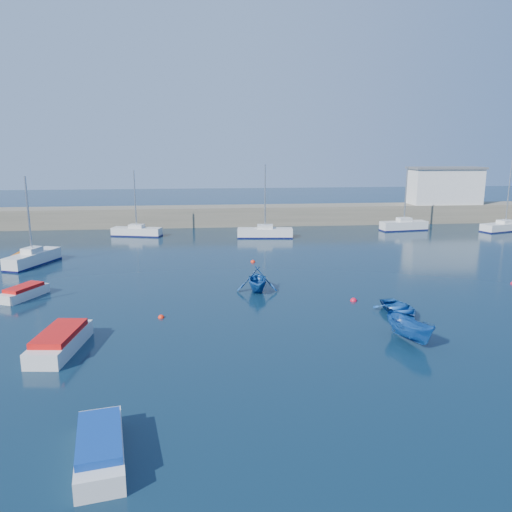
{
  "coord_description": "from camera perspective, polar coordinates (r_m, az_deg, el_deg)",
  "views": [
    {
      "loc": [
        -4.81,
        -23.22,
        10.65
      ],
      "look_at": [
        -0.43,
        17.97,
        1.6
      ],
      "focal_mm": 35.0,
      "sensor_mm": 36.0,
      "label": 1
    }
  ],
  "objects": [
    {
      "name": "back_wall",
      "position": [
        70.02,
        -2.08,
        4.64
      ],
      "size": [
        96.0,
        4.5,
        2.6
      ],
      "primitive_type": "cube",
      "color": "#716956",
      "rests_on": "ground"
    },
    {
      "name": "sailboat_3",
      "position": [
        50.41,
        -24.16,
        -0.21
      ],
      "size": [
        3.74,
        6.27,
        8.13
      ],
      "rotation": [
        0.0,
        0.0,
        -0.36
      ],
      "color": "silver",
      "rests_on": "ground"
    },
    {
      "name": "dinghy_right",
      "position": [
        29.43,
        17.21,
        -8.02
      ],
      "size": [
        2.33,
        3.85,
        1.39
      ],
      "primitive_type": "imported",
      "rotation": [
        0.0,
        0.0,
        0.29
      ],
      "color": "#154794",
      "rests_on": "ground"
    },
    {
      "name": "buoy_3",
      "position": [
        47.22,
        -0.35,
        -0.71
      ],
      "size": [
        0.44,
        0.44,
        0.44
      ],
      "primitive_type": "sphere",
      "color": "#FF260D",
      "rests_on": "ground"
    },
    {
      "name": "ground",
      "position": [
        26.0,
        5.25,
        -11.92
      ],
      "size": [
        220.0,
        220.0,
        0.0
      ],
      "primitive_type": "plane",
      "color": "#0C2234",
      "rests_on": "ground"
    },
    {
      "name": "sailboat_6",
      "position": [
        60.15,
        1.03,
        2.72
      ],
      "size": [
        6.75,
        2.54,
        8.68
      ],
      "rotation": [
        0.0,
        0.0,
        1.46
      ],
      "color": "silver",
      "rests_on": "ground"
    },
    {
      "name": "motorboat_3",
      "position": [
        19.28,
        -17.4,
        -20.12
      ],
      "size": [
        2.35,
        4.65,
        1.04
      ],
      "rotation": [
        0.0,
        0.0,
        0.19
      ],
      "color": "silver",
      "rests_on": "ground"
    },
    {
      "name": "dinghy_left",
      "position": [
        37.6,
        0.13,
        -2.66
      ],
      "size": [
        3.31,
        3.76,
        1.86
      ],
      "primitive_type": "imported",
      "rotation": [
        0.0,
        0.0,
        -0.08
      ],
      "color": "#154794",
      "rests_on": "ground"
    },
    {
      "name": "buoy_1",
      "position": [
        36.11,
        11.09,
        -5.07
      ],
      "size": [
        0.48,
        0.48,
        0.48
      ],
      "primitive_type": "sphere",
      "color": "red",
      "rests_on": "ground"
    },
    {
      "name": "motorboat_0",
      "position": [
        28.92,
        -21.47,
        -9.04
      ],
      "size": [
        2.4,
        5.32,
        1.15
      ],
      "rotation": [
        0.0,
        0.0,
        -0.12
      ],
      "color": "silver",
      "rests_on": "ground"
    },
    {
      "name": "dinghy_center",
      "position": [
        33.97,
        16.05,
        -5.79
      ],
      "size": [
        3.04,
        3.92,
        0.75
      ],
      "primitive_type": "imported",
      "rotation": [
        0.0,
        0.0,
        0.14
      ],
      "color": "#154794",
      "rests_on": "ground"
    },
    {
      "name": "motorboat_2",
      "position": [
        51.72,
        -24.6,
        -0.14
      ],
      "size": [
        1.89,
        5.1,
        1.04
      ],
      "rotation": [
        0.0,
        0.0,
        -0.02
      ],
      "color": "silver",
      "rests_on": "ground"
    },
    {
      "name": "buoy_0",
      "position": [
        32.64,
        -10.78,
        -6.95
      ],
      "size": [
        0.41,
        0.41,
        0.41
      ],
      "primitive_type": "sphere",
      "color": "#FF260D",
      "rests_on": "ground"
    },
    {
      "name": "motorboat_1",
      "position": [
        39.75,
        -24.96,
        -3.76
      ],
      "size": [
        2.73,
        3.91,
        0.91
      ],
      "rotation": [
        0.0,
        0.0,
        -0.43
      ],
      "color": "silver",
      "rests_on": "ground"
    },
    {
      "name": "harbor_office",
      "position": [
        77.68,
        20.76,
        7.44
      ],
      "size": [
        10.0,
        4.0,
        5.0
      ],
      "primitive_type": "cube",
      "color": "silver",
      "rests_on": "back_wall"
    },
    {
      "name": "sailboat_8",
      "position": [
        72.56,
        26.58,
        3.03
      ],
      "size": [
        7.22,
        4.04,
        9.03
      ],
      "rotation": [
        0.0,
        0.0,
        1.89
      ],
      "color": "silver",
      "rests_on": "ground"
    },
    {
      "name": "sailboat_7",
      "position": [
        68.18,
        16.53,
        3.39
      ],
      "size": [
        6.34,
        2.56,
        8.27
      ],
      "rotation": [
        0.0,
        0.0,
        1.71
      ],
      "color": "silver",
      "rests_on": "ground"
    },
    {
      "name": "sailboat_5",
      "position": [
        62.91,
        -13.47,
        2.76
      ],
      "size": [
        6.25,
        3.14,
        7.94
      ],
      "rotation": [
        0.0,
        0.0,
        1.32
      ],
      "color": "silver",
      "rests_on": "ground"
    }
  ]
}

